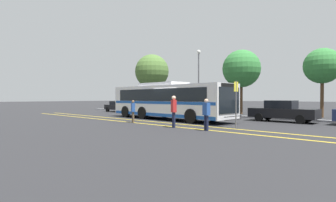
% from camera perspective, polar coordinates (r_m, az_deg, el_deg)
% --- Properties ---
extents(ground_plane, '(220.00, 220.00, 0.00)m').
position_cam_1_polar(ground_plane, '(20.17, 1.24, -4.22)').
color(ground_plane, '#262628').
extents(lane_strip_0, '(31.41, 0.20, 0.01)m').
position_cam_1_polar(lane_strip_0, '(19.46, -4.41, -4.40)').
color(lane_strip_0, gold).
rests_on(lane_strip_0, ground_plane).
extents(lane_strip_1, '(31.41, 0.20, 0.01)m').
position_cam_1_polar(lane_strip_1, '(18.53, -7.64, -4.67)').
color(lane_strip_1, gold).
rests_on(lane_strip_1, ground_plane).
extents(curb_strip, '(39.41, 0.36, 0.15)m').
position_cam_1_polar(curb_strip, '(25.58, 8.90, -3.01)').
color(curb_strip, '#99999E').
rests_on(curb_strip, ground_plane).
extents(transit_bus, '(11.85, 3.32, 2.95)m').
position_cam_1_polar(transit_bus, '(20.95, -0.03, 0.18)').
color(transit_bus, silver).
rests_on(transit_bus, ground_plane).
extents(parked_car_0, '(4.02, 2.18, 1.31)m').
position_cam_1_polar(parked_car_0, '(32.51, -10.58, -1.15)').
color(parked_car_0, black).
rests_on(parked_car_0, ground_plane).
extents(parked_car_1, '(4.61, 1.98, 1.48)m').
position_cam_1_polar(parked_car_1, '(28.04, -3.71, -1.32)').
color(parked_car_1, navy).
rests_on(parked_car_1, ground_plane).
extents(parked_car_2, '(4.65, 2.07, 1.63)m').
position_cam_1_polar(parked_car_2, '(23.80, 8.39, -1.53)').
color(parked_car_2, '#4C3823').
rests_on(parked_car_2, ground_plane).
extents(parked_car_3, '(4.60, 1.85, 1.55)m').
position_cam_1_polar(parked_car_3, '(20.62, 23.63, -2.05)').
color(parked_car_3, black).
rests_on(parked_car_3, ground_plane).
extents(pedestrian_0, '(0.47, 0.40, 1.86)m').
position_cam_1_polar(pedestrian_0, '(15.24, 1.26, -1.81)').
color(pedestrian_0, '#191E38').
rests_on(pedestrian_0, ground_plane).
extents(pedestrian_1, '(0.47, 0.36, 1.69)m').
position_cam_1_polar(pedestrian_1, '(13.96, 8.33, -2.50)').
color(pedestrian_1, '#191E38').
rests_on(pedestrian_1, ground_plane).
extents(pedestrian_2, '(0.47, 0.40, 1.56)m').
position_cam_1_polar(pedestrian_2, '(18.46, -7.62, -1.95)').
color(pedestrian_2, brown).
rests_on(pedestrian_2, ground_plane).
extents(bus_stop_sign, '(0.07, 0.40, 2.70)m').
position_cam_1_polar(bus_stop_sign, '(15.41, 14.58, 0.53)').
color(bus_stop_sign, '#59595E').
rests_on(bus_stop_sign, ground_plane).
extents(street_lamp, '(0.40, 0.40, 6.67)m').
position_cam_1_polar(street_lamp, '(27.35, 6.69, 6.08)').
color(street_lamp, '#59595E').
rests_on(street_lamp, ground_plane).
extents(tree_0, '(3.09, 3.09, 6.06)m').
position_cam_1_polar(tree_0, '(26.68, 30.56, 6.56)').
color(tree_0, '#513823').
rests_on(tree_0, ground_plane).
extents(tree_1, '(4.82, 4.82, 7.91)m').
position_cam_1_polar(tree_1, '(37.75, -3.52, 6.45)').
color(tree_1, '#513823').
rests_on(tree_1, ground_plane).
extents(tree_2, '(3.96, 3.96, 6.79)m').
position_cam_1_polar(tree_2, '(28.91, 15.69, 6.78)').
color(tree_2, '#513823').
rests_on(tree_2, ground_plane).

